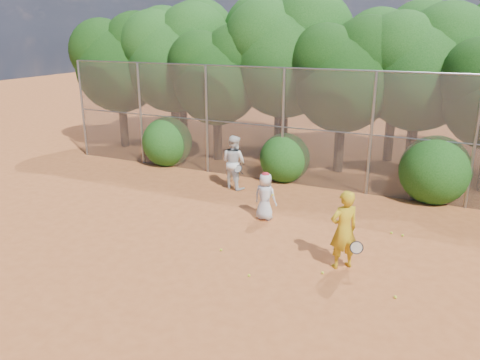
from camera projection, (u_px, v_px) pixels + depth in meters
The scene contains 23 objects.
ground at pixel (234, 258), 11.20m from camera, with size 80.00×80.00×0.00m, color #AC5526.
fence_back at pixel (307, 128), 15.78m from camera, with size 20.05×0.09×4.03m.
tree_0 at pixel (120, 60), 20.71m from camera, with size 4.38×3.81×6.00m.
tree_1 at pixel (174, 55), 20.07m from camera, with size 4.64×4.03×6.35m.
tree_2 at pixel (218, 72), 18.64m from camera, with size 3.99×3.47×5.47m.
tree_3 at pixel (287, 51), 18.24m from camera, with size 4.89×4.26×6.70m.
tree_4 at pixel (346, 72), 16.91m from camera, with size 4.19×3.64×5.73m.
tree_5 at pixel (422, 64), 16.51m from camera, with size 4.51×3.92×6.17m.
tree_9 at pixel (183, 48), 22.40m from camera, with size 4.83×4.20×6.62m.
tree_10 at pixel (282, 43), 20.47m from camera, with size 5.15×4.48×7.06m.
tree_11 at pixel (399, 58), 18.26m from camera, with size 4.64×4.03×6.35m.
bush_0 at pixel (167, 140), 18.73m from camera, with size 2.00×2.00×2.00m, color #164511.
bush_1 at pixel (285, 156), 16.75m from camera, with size 1.80×1.80×1.80m, color #164511.
bush_2 at pixel (435, 167), 14.68m from camera, with size 2.20×2.20×2.20m, color #164511.
player_yellow at pixel (344, 230), 10.50m from camera, with size 0.91×0.79×1.86m.
player_teen at pixel (265, 196), 13.29m from camera, with size 0.72×0.51×1.41m.
player_white at pixel (234, 162), 15.87m from camera, with size 1.06×0.93×1.85m.
ball_0 at pixel (323, 273), 10.46m from camera, with size 0.07×0.07×0.07m, color #CAD526.
ball_1 at pixel (403, 235), 12.35m from camera, with size 0.07×0.07×0.07m, color #CAD526.
ball_2 at pixel (249, 275), 10.34m from camera, with size 0.07×0.07×0.07m, color #CAD526.
ball_3 at pixel (395, 297), 9.51m from camera, with size 0.07×0.07×0.07m, color #CAD526.
ball_4 at pixel (221, 250), 11.54m from camera, with size 0.07×0.07×0.07m, color #CAD526.
ball_5 at pixel (391, 233), 12.51m from camera, with size 0.07×0.07×0.07m, color #CAD526.
Camera 1 is at (4.40, -9.06, 5.24)m, focal length 35.00 mm.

